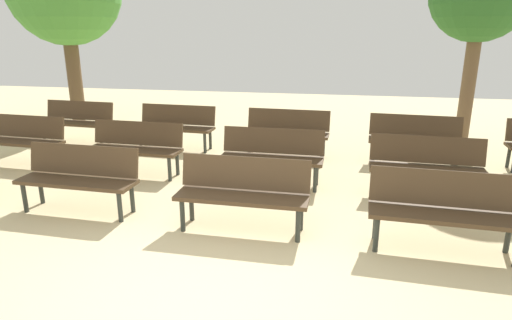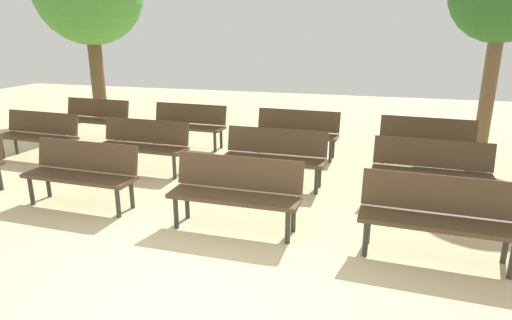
{
  "view_description": "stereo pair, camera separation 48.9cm",
  "coord_description": "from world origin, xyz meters",
  "px_view_note": "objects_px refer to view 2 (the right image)",
  "views": [
    {
      "loc": [
        1.14,
        -3.22,
        2.36
      ],
      "look_at": [
        0.0,
        2.66,
        0.55
      ],
      "focal_mm": 30.48,
      "sensor_mm": 36.0,
      "label": 1
    },
    {
      "loc": [
        1.61,
        -3.11,
        2.36
      ],
      "look_at": [
        0.0,
        2.66,
        0.55
      ],
      "focal_mm": 30.48,
      "sensor_mm": 36.0,
      "label": 2
    }
  ],
  "objects_px": {
    "bench_r1_c0": "(39,133)",
    "bench_r1_c1": "(143,142)",
    "bench_r0_c3": "(438,213)",
    "bench_r1_c3": "(431,167)",
    "bench_r2_c1": "(188,123)",
    "bench_r1_c2": "(275,154)",
    "bench_r2_c2": "(297,130)",
    "bench_r2_c3": "(426,140)",
    "bench_r0_c2": "(236,189)",
    "bench_r2_c0": "(95,116)",
    "bench_r0_c1": "(82,170)"
  },
  "relations": [
    {
      "from": "bench_r1_c0",
      "to": "bench_r1_c1",
      "type": "distance_m",
      "value": 2.26
    },
    {
      "from": "bench_r0_c3",
      "to": "bench_r1_c3",
      "type": "relative_size",
      "value": 1.0
    },
    {
      "from": "bench_r0_c3",
      "to": "bench_r1_c3",
      "type": "xyz_separation_m",
      "value": [
        0.1,
        1.66,
        0.0
      ]
    },
    {
      "from": "bench_r1_c3",
      "to": "bench_r2_c1",
      "type": "bearing_deg",
      "value": 159.94
    },
    {
      "from": "bench_r1_c2",
      "to": "bench_r2_c1",
      "type": "xyz_separation_m",
      "value": [
        -2.27,
        1.79,
        0.0
      ]
    },
    {
      "from": "bench_r0_c3",
      "to": "bench_r1_c0",
      "type": "xyz_separation_m",
      "value": [
        -6.76,
        1.96,
        0.0
      ]
    },
    {
      "from": "bench_r1_c0",
      "to": "bench_r1_c3",
      "type": "xyz_separation_m",
      "value": [
        6.86,
        -0.3,
        0.0
      ]
    },
    {
      "from": "bench_r2_c2",
      "to": "bench_r2_c3",
      "type": "bearing_deg",
      "value": -0.85
    },
    {
      "from": "bench_r0_c2",
      "to": "bench_r0_c3",
      "type": "distance_m",
      "value": 2.28
    },
    {
      "from": "bench_r1_c1",
      "to": "bench_r2_c1",
      "type": "relative_size",
      "value": 1.0
    },
    {
      "from": "bench_r2_c0",
      "to": "bench_r2_c2",
      "type": "distance_m",
      "value": 4.57
    },
    {
      "from": "bench_r0_c2",
      "to": "bench_r0_c3",
      "type": "xyz_separation_m",
      "value": [
        2.27,
        -0.11,
        0.0
      ]
    },
    {
      "from": "bench_r2_c3",
      "to": "bench_r2_c0",
      "type": "bearing_deg",
      "value": -178.67
    },
    {
      "from": "bench_r1_c0",
      "to": "bench_r1_c2",
      "type": "height_order",
      "value": "same"
    },
    {
      "from": "bench_r0_c3",
      "to": "bench_r1_c3",
      "type": "distance_m",
      "value": 1.66
    },
    {
      "from": "bench_r0_c2",
      "to": "bench_r2_c0",
      "type": "relative_size",
      "value": 0.99
    },
    {
      "from": "bench_r1_c1",
      "to": "bench_r2_c3",
      "type": "distance_m",
      "value": 4.92
    },
    {
      "from": "bench_r1_c3",
      "to": "bench_r2_c2",
      "type": "relative_size",
      "value": 1.0
    },
    {
      "from": "bench_r1_c1",
      "to": "bench_r1_c2",
      "type": "height_order",
      "value": "same"
    },
    {
      "from": "bench_r0_c3",
      "to": "bench_r1_c0",
      "type": "bearing_deg",
      "value": 166.73
    },
    {
      "from": "bench_r0_c1",
      "to": "bench_r2_c0",
      "type": "distance_m",
      "value": 4.01
    },
    {
      "from": "bench_r1_c0",
      "to": "bench_r2_c1",
      "type": "bearing_deg",
      "value": 37.55
    },
    {
      "from": "bench_r1_c1",
      "to": "bench_r0_c3",
      "type": "bearing_deg",
      "value": -20.19
    },
    {
      "from": "bench_r1_c1",
      "to": "bench_r2_c0",
      "type": "xyz_separation_m",
      "value": [
        -2.21,
        1.78,
        0.0
      ]
    },
    {
      "from": "bench_r1_c2",
      "to": "bench_r2_c3",
      "type": "xyz_separation_m",
      "value": [
        2.36,
        1.57,
        0.0
      ]
    },
    {
      "from": "bench_r0_c2",
      "to": "bench_r1_c0",
      "type": "height_order",
      "value": "same"
    },
    {
      "from": "bench_r0_c1",
      "to": "bench_r2_c2",
      "type": "xyz_separation_m",
      "value": [
        2.39,
        3.22,
        0.0
      ]
    },
    {
      "from": "bench_r0_c3",
      "to": "bench_r2_c1",
      "type": "height_order",
      "value": "same"
    },
    {
      "from": "bench_r0_c1",
      "to": "bench_r2_c2",
      "type": "distance_m",
      "value": 4.01
    },
    {
      "from": "bench_r1_c3",
      "to": "bench_r2_c0",
      "type": "height_order",
      "value": "same"
    },
    {
      "from": "bench_r2_c0",
      "to": "bench_r0_c2",
      "type": "bearing_deg",
      "value": -34.74
    },
    {
      "from": "bench_r0_c2",
      "to": "bench_r2_c3",
      "type": "relative_size",
      "value": 0.99
    },
    {
      "from": "bench_r0_c1",
      "to": "bench_r1_c3",
      "type": "distance_m",
      "value": 4.85
    },
    {
      "from": "bench_r0_c1",
      "to": "bench_r2_c3",
      "type": "distance_m",
      "value": 5.64
    },
    {
      "from": "bench_r2_c1",
      "to": "bench_r0_c2",
      "type": "bearing_deg",
      "value": -55.01
    },
    {
      "from": "bench_r0_c1",
      "to": "bench_r2_c1",
      "type": "relative_size",
      "value": 1.0
    },
    {
      "from": "bench_r1_c3",
      "to": "bench_r2_c0",
      "type": "bearing_deg",
      "value": 166.54
    },
    {
      "from": "bench_r2_c1",
      "to": "bench_r2_c2",
      "type": "relative_size",
      "value": 1.0
    },
    {
      "from": "bench_r1_c0",
      "to": "bench_r2_c3",
      "type": "height_order",
      "value": "same"
    },
    {
      "from": "bench_r0_c2",
      "to": "bench_r2_c3",
      "type": "height_order",
      "value": "same"
    },
    {
      "from": "bench_r1_c2",
      "to": "bench_r1_c1",
      "type": "bearing_deg",
      "value": 178.81
    },
    {
      "from": "bench_r0_c3",
      "to": "bench_r2_c3",
      "type": "xyz_separation_m",
      "value": [
        0.18,
        3.32,
        0.0
      ]
    },
    {
      "from": "bench_r0_c2",
      "to": "bench_r1_c0",
      "type": "relative_size",
      "value": 0.99
    },
    {
      "from": "bench_r0_c3",
      "to": "bench_r1_c1",
      "type": "relative_size",
      "value": 1.0
    },
    {
      "from": "bench_r0_c2",
      "to": "bench_r1_c0",
      "type": "xyz_separation_m",
      "value": [
        -4.49,
        1.85,
        0.0
      ]
    },
    {
      "from": "bench_r1_c0",
      "to": "bench_r1_c1",
      "type": "height_order",
      "value": "same"
    },
    {
      "from": "bench_r1_c1",
      "to": "bench_r1_c3",
      "type": "height_order",
      "value": "same"
    },
    {
      "from": "bench_r0_c1",
      "to": "bench_r2_c1",
      "type": "distance_m",
      "value": 3.31
    },
    {
      "from": "bench_r2_c0",
      "to": "bench_r2_c2",
      "type": "relative_size",
      "value": 1.0
    },
    {
      "from": "bench_r2_c1",
      "to": "bench_r1_c3",
      "type": "bearing_deg",
      "value": -19.83
    }
  ]
}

